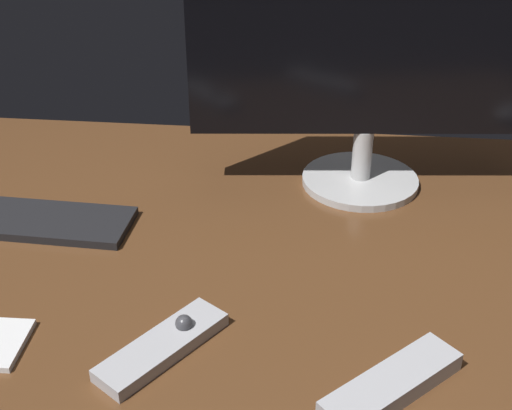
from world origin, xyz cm
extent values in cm
cube|color=brown|center=(0.00, 0.00, 1.00)|extent=(140.00, 84.00, 2.00)
cylinder|color=silver|center=(16.06, 19.13, 2.68)|extent=(21.57, 21.57, 1.36)
cylinder|color=silver|center=(16.06, 19.13, 8.11)|extent=(3.62, 3.62, 9.51)
cube|color=black|center=(16.06, 19.13, 29.63)|extent=(62.18, 9.50, 33.52)
cube|color=black|center=(-40.87, -1.02, 2.70)|extent=(36.91, 13.06, 1.41)
cube|color=#B7B7BC|center=(-10.50, -29.56, 2.94)|extent=(15.42, 18.72, 1.87)
sphere|color=#3F3F44|center=(-8.27, -26.38, 4.28)|extent=(2.34, 2.34, 2.34)
cube|color=#B7B7BC|center=(18.40, -33.70, 3.27)|extent=(17.97, 17.40, 2.54)
camera|label=1|loc=(8.41, -94.29, 63.04)|focal=47.74mm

